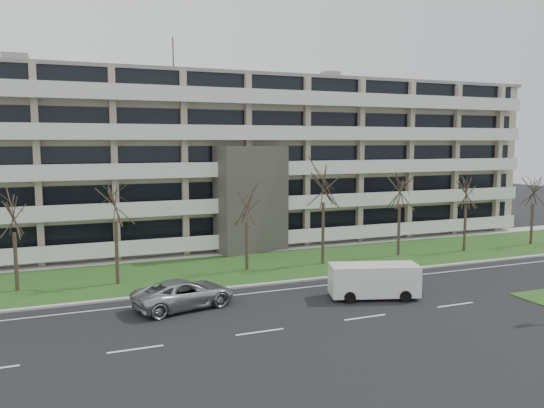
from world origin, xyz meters
name	(u,v)px	position (x,y,z in m)	size (l,w,h in m)	color
ground	(365,317)	(0.00, 0.00, 0.00)	(160.00, 160.00, 0.00)	black
grass_verge	(275,265)	(0.00, 13.00, 0.03)	(90.00, 10.00, 0.06)	#254517
curb	(303,280)	(0.00, 8.00, 0.06)	(90.00, 0.35, 0.12)	#B2B2AD
sidewalk	(251,251)	(0.00, 18.50, 0.04)	(90.00, 2.00, 0.08)	#B2B2AD
lane_edge_line	(312,287)	(0.00, 6.50, 0.01)	(90.00, 0.12, 0.01)	white
apartment_building	(228,160)	(-0.01, 25.32, 7.61)	(60.50, 15.10, 18.75)	tan
silver_pickup	(184,294)	(-8.62, 5.25, 0.80)	(2.66, 5.76, 1.60)	#A7AAAE
blue_sedan	(369,284)	(2.48, 3.68, 0.67)	(1.41, 4.06, 1.34)	#7FB8DD
white_van	(375,278)	(2.43, 2.92, 1.22)	(5.59, 3.42, 2.04)	white
tree_1	(13,209)	(-17.71, 12.25, 5.21)	(3.35, 3.35, 6.70)	#382B21
tree_2	(115,196)	(-11.68, 11.69, 5.84)	(3.76, 3.76, 7.52)	#382B21
tree_3	(247,203)	(-2.57, 12.12, 5.00)	(3.22, 3.22, 6.44)	#382B21
tree_4	(324,178)	(3.53, 11.97, 6.63)	(4.26, 4.26, 8.52)	#382B21
tree_5	(400,185)	(10.68, 12.39, 5.88)	(3.78, 3.78, 7.56)	#382B21
tree_6	(467,187)	(17.00, 11.85, 5.54)	(3.57, 3.57, 7.13)	#382B21
tree_7	(534,187)	(24.80, 12.03, 5.25)	(3.38, 3.38, 6.76)	#382B21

